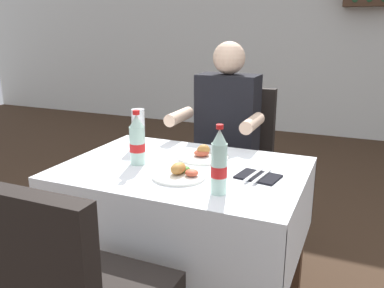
{
  "coord_description": "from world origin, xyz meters",
  "views": [
    {
      "loc": [
        0.58,
        -1.44,
        1.33
      ],
      "look_at": [
        -0.14,
        0.21,
        0.81
      ],
      "focal_mm": 37.74,
      "sensor_mm": 36.0,
      "label": 1
    }
  ],
  "objects_px": {
    "main_dining_table": "(183,203)",
    "cola_bottle_secondary": "(137,141)",
    "seated_diner_far": "(224,136)",
    "napkin_cutlery_set": "(258,176)",
    "plate_near_camera": "(180,173)",
    "plate_far_diner": "(203,155)",
    "beer_glass_left": "(138,127)",
    "chair_far_diner_seat": "(234,156)",
    "cola_bottle_primary": "(219,164)"
  },
  "relations": [
    {
      "from": "main_dining_table",
      "to": "cola_bottle_secondary",
      "type": "distance_m",
      "value": 0.36
    },
    {
      "from": "main_dining_table",
      "to": "seated_diner_far",
      "type": "distance_m",
      "value": 0.68
    },
    {
      "from": "seated_diner_far",
      "to": "napkin_cutlery_set",
      "type": "xyz_separation_m",
      "value": [
        0.38,
        -0.66,
        0.02
      ]
    },
    {
      "from": "plate_near_camera",
      "to": "napkin_cutlery_set",
      "type": "bearing_deg",
      "value": 22.57
    },
    {
      "from": "seated_diner_far",
      "to": "plate_far_diner",
      "type": "distance_m",
      "value": 0.51
    },
    {
      "from": "plate_near_camera",
      "to": "beer_glass_left",
      "type": "relative_size",
      "value": 1.12
    },
    {
      "from": "plate_near_camera",
      "to": "plate_far_diner",
      "type": "bearing_deg",
      "value": 92.31
    },
    {
      "from": "seated_diner_far",
      "to": "plate_near_camera",
      "type": "xyz_separation_m",
      "value": [
        0.08,
        -0.79,
        0.04
      ]
    },
    {
      "from": "chair_far_diner_seat",
      "to": "napkin_cutlery_set",
      "type": "distance_m",
      "value": 0.86
    },
    {
      "from": "cola_bottle_primary",
      "to": "beer_glass_left",
      "type": "bearing_deg",
      "value": 144.75
    },
    {
      "from": "beer_glass_left",
      "to": "napkin_cutlery_set",
      "type": "bearing_deg",
      "value": -15.86
    },
    {
      "from": "plate_far_diner",
      "to": "cola_bottle_primary",
      "type": "relative_size",
      "value": 0.94
    },
    {
      "from": "main_dining_table",
      "to": "cola_bottle_secondary",
      "type": "bearing_deg",
      "value": -168.24
    },
    {
      "from": "plate_far_diner",
      "to": "cola_bottle_primary",
      "type": "height_order",
      "value": "cola_bottle_primary"
    },
    {
      "from": "seated_diner_far",
      "to": "main_dining_table",
      "type": "bearing_deg",
      "value": -87.06
    },
    {
      "from": "cola_bottle_secondary",
      "to": "main_dining_table",
      "type": "bearing_deg",
      "value": 11.76
    },
    {
      "from": "chair_far_diner_seat",
      "to": "beer_glass_left",
      "type": "xyz_separation_m",
      "value": [
        -0.35,
        -0.58,
        0.28
      ]
    },
    {
      "from": "plate_near_camera",
      "to": "cola_bottle_secondary",
      "type": "xyz_separation_m",
      "value": [
        -0.25,
        0.08,
        0.09
      ]
    },
    {
      "from": "main_dining_table",
      "to": "seated_diner_far",
      "type": "relative_size",
      "value": 0.85
    },
    {
      "from": "plate_far_diner",
      "to": "beer_glass_left",
      "type": "bearing_deg",
      "value": 173.87
    },
    {
      "from": "chair_far_diner_seat",
      "to": "cola_bottle_primary",
      "type": "height_order",
      "value": "cola_bottle_primary"
    },
    {
      "from": "beer_glass_left",
      "to": "cola_bottle_secondary",
      "type": "relative_size",
      "value": 0.81
    },
    {
      "from": "plate_near_camera",
      "to": "napkin_cutlery_set",
      "type": "distance_m",
      "value": 0.33
    },
    {
      "from": "chair_far_diner_seat",
      "to": "plate_near_camera",
      "type": "distance_m",
      "value": 0.92
    },
    {
      "from": "chair_far_diner_seat",
      "to": "cola_bottle_primary",
      "type": "xyz_separation_m",
      "value": [
        0.25,
        -1.0,
        0.29
      ]
    },
    {
      "from": "main_dining_table",
      "to": "chair_far_diner_seat",
      "type": "height_order",
      "value": "chair_far_diner_seat"
    },
    {
      "from": "plate_far_diner",
      "to": "cola_bottle_primary",
      "type": "bearing_deg",
      "value": -60.2
    },
    {
      "from": "main_dining_table",
      "to": "beer_glass_left",
      "type": "height_order",
      "value": "beer_glass_left"
    },
    {
      "from": "plate_near_camera",
      "to": "napkin_cutlery_set",
      "type": "relative_size",
      "value": 1.15
    },
    {
      "from": "seated_diner_far",
      "to": "cola_bottle_primary",
      "type": "bearing_deg",
      "value": -72.32
    },
    {
      "from": "napkin_cutlery_set",
      "to": "cola_bottle_primary",
      "type": "bearing_deg",
      "value": -112.94
    },
    {
      "from": "main_dining_table",
      "to": "napkin_cutlery_set",
      "type": "bearing_deg",
      "value": 0.14
    },
    {
      "from": "cola_bottle_primary",
      "to": "napkin_cutlery_set",
      "type": "xyz_separation_m",
      "value": [
        0.09,
        0.22,
        -0.11
      ]
    },
    {
      "from": "cola_bottle_primary",
      "to": "plate_near_camera",
      "type": "bearing_deg",
      "value": 154.3
    },
    {
      "from": "chair_far_diner_seat",
      "to": "beer_glass_left",
      "type": "height_order",
      "value": "chair_far_diner_seat"
    },
    {
      "from": "beer_glass_left",
      "to": "napkin_cutlery_set",
      "type": "relative_size",
      "value": 1.03
    },
    {
      "from": "beer_glass_left",
      "to": "chair_far_diner_seat",
      "type": "bearing_deg",
      "value": 59.12
    },
    {
      "from": "plate_far_diner",
      "to": "beer_glass_left",
      "type": "distance_m",
      "value": 0.39
    },
    {
      "from": "plate_near_camera",
      "to": "chair_far_diner_seat",
      "type": "bearing_deg",
      "value": 92.74
    },
    {
      "from": "main_dining_table",
      "to": "seated_diner_far",
      "type": "bearing_deg",
      "value": 92.94
    },
    {
      "from": "napkin_cutlery_set",
      "to": "plate_near_camera",
      "type": "bearing_deg",
      "value": -157.43
    },
    {
      "from": "plate_near_camera",
      "to": "cola_bottle_secondary",
      "type": "height_order",
      "value": "cola_bottle_secondary"
    },
    {
      "from": "plate_near_camera",
      "to": "cola_bottle_primary",
      "type": "distance_m",
      "value": 0.25
    },
    {
      "from": "plate_near_camera",
      "to": "main_dining_table",
      "type": "bearing_deg",
      "value": 109.09
    },
    {
      "from": "beer_glass_left",
      "to": "napkin_cutlery_set",
      "type": "height_order",
      "value": "beer_glass_left"
    },
    {
      "from": "plate_far_diner",
      "to": "napkin_cutlery_set",
      "type": "bearing_deg",
      "value": -26.43
    },
    {
      "from": "seated_diner_far",
      "to": "cola_bottle_primary",
      "type": "xyz_separation_m",
      "value": [
        0.28,
        -0.89,
        0.14
      ]
    },
    {
      "from": "main_dining_table",
      "to": "plate_near_camera",
      "type": "relative_size",
      "value": 4.75
    },
    {
      "from": "chair_far_diner_seat",
      "to": "beer_glass_left",
      "type": "bearing_deg",
      "value": -120.88
    },
    {
      "from": "chair_far_diner_seat",
      "to": "cola_bottle_secondary",
      "type": "relative_size",
      "value": 3.89
    }
  ]
}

